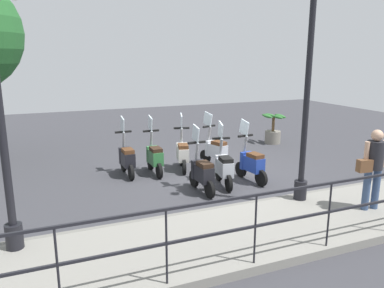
# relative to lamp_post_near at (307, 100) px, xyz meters

# --- Properties ---
(ground_plane) EXTENTS (28.00, 28.00, 0.00)m
(ground_plane) POSITION_rel_lamp_post_near_xyz_m (2.40, 0.89, -2.23)
(ground_plane) COLOR #38383D
(promenade_walkway) EXTENTS (2.20, 20.00, 0.15)m
(promenade_walkway) POSITION_rel_lamp_post_near_xyz_m (-0.75, 0.89, -2.16)
(promenade_walkway) COLOR gray
(promenade_walkway) RESTS_ON ground_plane
(fence_railing) EXTENTS (0.04, 16.03, 1.07)m
(fence_railing) POSITION_rel_lamp_post_near_xyz_m (-1.80, 0.89, -1.34)
(fence_railing) COLOR black
(fence_railing) RESTS_ON promenade_walkway
(lamp_post_near) EXTENTS (0.26, 0.90, 4.67)m
(lamp_post_near) POSITION_rel_lamp_post_near_xyz_m (0.00, 0.00, 0.00)
(lamp_post_near) COLOR black
(lamp_post_near) RESTS_ON promenade_walkway
(lamp_post_far) EXTENTS (0.26, 0.90, 4.30)m
(lamp_post_far) POSITION_rel_lamp_post_near_xyz_m (0.00, 5.46, -0.18)
(lamp_post_far) COLOR black
(lamp_post_far) RESTS_ON promenade_walkway
(pedestrian_with_bag) EXTENTS (0.36, 0.66, 1.59)m
(pedestrian_with_bag) POSITION_rel_lamp_post_near_xyz_m (-0.95, -0.91, -1.16)
(pedestrian_with_bag) COLOR #384C70
(pedestrian_with_bag) RESTS_ON promenade_walkway
(potted_palm) EXTENTS (1.06, 0.66, 1.05)m
(potted_palm) POSITION_rel_lamp_post_near_xyz_m (5.15, -2.82, -1.79)
(potted_palm) COLOR slate
(potted_palm) RESTS_ON ground_plane
(scooter_near_0) EXTENTS (1.23, 0.44, 1.54)m
(scooter_near_0) POSITION_rel_lamp_post_near_xyz_m (1.76, 0.14, -1.75)
(scooter_near_0) COLOR black
(scooter_near_0) RESTS_ON ground_plane
(scooter_near_1) EXTENTS (1.22, 0.47, 1.54)m
(scooter_near_1) POSITION_rel_lamp_post_near_xyz_m (1.72, 0.93, -1.75)
(scooter_near_1) COLOR black
(scooter_near_1) RESTS_ON ground_plane
(scooter_near_2) EXTENTS (1.23, 0.44, 1.54)m
(scooter_near_2) POSITION_rel_lamp_post_near_xyz_m (1.52, 1.59, -1.75)
(scooter_near_2) COLOR black
(scooter_near_2) RESTS_ON ground_plane
(scooter_far_0) EXTENTS (1.20, 0.54, 1.54)m
(scooter_far_0) POSITION_rel_lamp_post_near_xyz_m (3.31, 0.38, -1.75)
(scooter_far_0) COLOR black
(scooter_far_0) RESTS_ON ground_plane
(scooter_far_1) EXTENTS (1.21, 0.53, 1.54)m
(scooter_far_1) POSITION_rel_lamp_post_near_xyz_m (3.34, 1.37, -1.75)
(scooter_far_1) COLOR black
(scooter_far_1) RESTS_ON ground_plane
(scooter_far_2) EXTENTS (1.23, 0.44, 1.54)m
(scooter_far_2) POSITION_rel_lamp_post_near_xyz_m (3.27, 2.20, -1.75)
(scooter_far_2) COLOR black
(scooter_far_2) RESTS_ON ground_plane
(scooter_far_3) EXTENTS (1.23, 0.44, 1.54)m
(scooter_far_3) POSITION_rel_lamp_post_near_xyz_m (3.42, 2.91, -1.75)
(scooter_far_3) COLOR black
(scooter_far_3) RESTS_ON ground_plane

